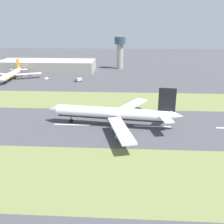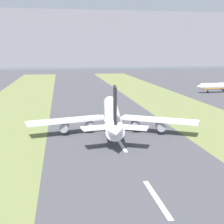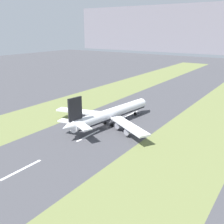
{
  "view_description": "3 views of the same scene",
  "coord_description": "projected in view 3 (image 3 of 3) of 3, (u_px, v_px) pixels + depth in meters",
  "views": [
    {
      "loc": [
        -120.65,
        -2.32,
        48.63
      ],
      "look_at": [
        0.31,
        4.69,
        7.0
      ],
      "focal_mm": 42.0,
      "sensor_mm": 36.0,
      "label": 1
    },
    {
      "loc": [
        -19.49,
        -114.46,
        31.07
      ],
      "look_at": [
        0.31,
        4.69,
        7.0
      ],
      "focal_mm": 50.0,
      "sensor_mm": 36.0,
      "label": 2
    },
    {
      "loc": [
        77.11,
        -108.16,
        50.4
      ],
      "look_at": [
        0.31,
        4.69,
        7.0
      ],
      "focal_mm": 42.0,
      "sensor_mm": 36.0,
      "label": 3
    }
  ],
  "objects": [
    {
      "name": "airplane_main_jet",
      "position": [
        110.0,
        115.0,
        142.18
      ],
      "size": [
        63.59,
        67.15,
        20.2
      ],
      "color": "white",
      "rests_on": "ground"
    },
    {
      "name": "grass_median_east",
      "position": [
        188.0,
        146.0,
        117.7
      ],
      "size": [
        40.0,
        600.0,
        0.01
      ],
      "primitive_type": "cube",
      "color": "olive",
      "rests_on": "ground"
    },
    {
      "name": "centreline_dash_far",
      "position": [
        130.0,
        115.0,
        161.28
      ],
      "size": [
        1.2,
        18.0,
        0.01
      ],
      "primitive_type": "cube",
      "color": "silver",
      "rests_on": "ground"
    },
    {
      "name": "centreline_dash_near",
      "position": [
        22.0,
        170.0,
        98.25
      ],
      "size": [
        1.2,
        18.0,
        0.01
      ],
      "primitive_type": "cube",
      "color": "silver",
      "rests_on": "ground"
    },
    {
      "name": "ground_plane",
      "position": [
        107.0,
        126.0,
        141.83
      ],
      "size": [
        800.0,
        800.0,
        0.0
      ],
      "primitive_type": "plane",
      "color": "#424247"
    },
    {
      "name": "grass_median_west",
      "position": [
        49.0,
        112.0,
        165.96
      ],
      "size": [
        40.0,
        600.0,
        0.01
      ],
      "primitive_type": "cube",
      "color": "olive",
      "rests_on": "ground"
    },
    {
      "name": "centreline_dash_mid",
      "position": [
        89.0,
        135.0,
        129.77
      ],
      "size": [
        1.2,
        18.0,
        0.01
      ],
      "primitive_type": "cube",
      "color": "silver",
      "rests_on": "ground"
    }
  ]
}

